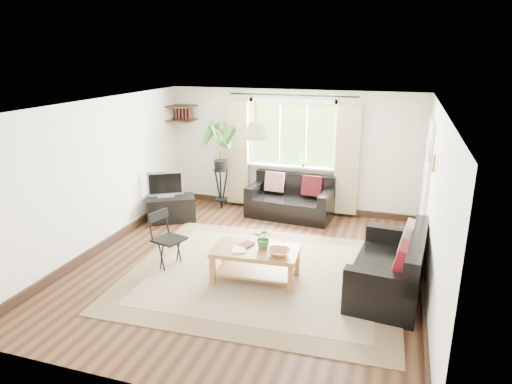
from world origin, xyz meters
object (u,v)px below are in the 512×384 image
(sofa_back, at_px, (290,198))
(palm_stand, at_px, (221,166))
(coffee_table, at_px, (256,265))
(folding_chair, at_px, (169,240))
(tv_stand, at_px, (171,209))
(sofa_right, at_px, (388,263))

(sofa_back, height_order, palm_stand, palm_stand)
(coffee_table, relative_size, folding_chair, 1.40)
(tv_stand, bearing_deg, palm_stand, 24.73)
(sofa_right, relative_size, coffee_table, 1.45)
(sofa_back, bearing_deg, folding_chair, -109.31)
(coffee_table, distance_m, folding_chair, 1.36)
(coffee_table, distance_m, tv_stand, 2.88)
(sofa_back, relative_size, tv_stand, 1.86)
(tv_stand, relative_size, folding_chair, 1.03)
(coffee_table, height_order, folding_chair, folding_chair)
(folding_chair, bearing_deg, tv_stand, 42.80)
(sofa_back, height_order, tv_stand, sofa_back)
(sofa_right, distance_m, coffee_table, 1.79)
(sofa_back, height_order, folding_chair, folding_chair)
(tv_stand, height_order, palm_stand, palm_stand)
(sofa_back, xyz_separation_m, palm_stand, (-1.45, 0.06, 0.51))
(palm_stand, distance_m, folding_chair, 2.76)
(coffee_table, xyz_separation_m, palm_stand, (-1.61, 2.74, 0.65))
(coffee_table, bearing_deg, folding_chair, 178.64)
(coffee_table, bearing_deg, tv_stand, 141.46)
(coffee_table, relative_size, tv_stand, 1.36)
(sofa_back, bearing_deg, coffee_table, -81.77)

